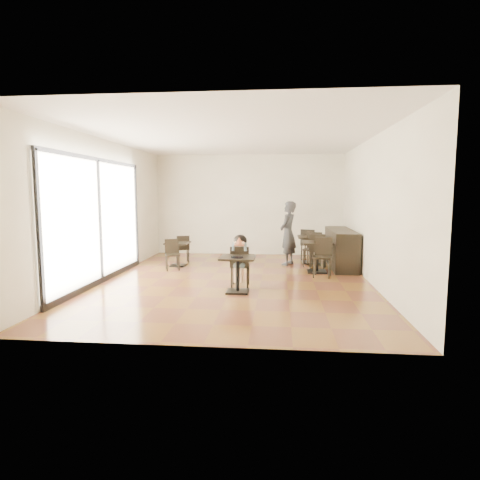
# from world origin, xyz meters

# --- Properties ---
(floor) EXTENTS (6.00, 8.00, 0.01)m
(floor) POSITION_xyz_m (0.00, 0.00, 0.00)
(floor) COLOR brown
(floor) RESTS_ON ground
(ceiling) EXTENTS (6.00, 8.00, 0.01)m
(ceiling) POSITION_xyz_m (0.00, 0.00, 3.20)
(ceiling) COLOR white
(ceiling) RESTS_ON floor
(wall_back) EXTENTS (6.00, 0.01, 3.20)m
(wall_back) POSITION_xyz_m (0.00, 4.00, 1.60)
(wall_back) COLOR white
(wall_back) RESTS_ON floor
(wall_front) EXTENTS (6.00, 0.01, 3.20)m
(wall_front) POSITION_xyz_m (0.00, -4.00, 1.60)
(wall_front) COLOR white
(wall_front) RESTS_ON floor
(wall_left) EXTENTS (0.01, 8.00, 3.20)m
(wall_left) POSITION_xyz_m (-3.00, 0.00, 1.60)
(wall_left) COLOR white
(wall_left) RESTS_ON floor
(wall_right) EXTENTS (0.01, 8.00, 3.20)m
(wall_right) POSITION_xyz_m (3.00, 0.00, 1.60)
(wall_right) COLOR white
(wall_right) RESTS_ON floor
(storefront_window) EXTENTS (0.04, 4.50, 2.60)m
(storefront_window) POSITION_xyz_m (-2.97, -0.50, 1.40)
(storefront_window) COLOR white
(storefront_window) RESTS_ON floor
(child_table) EXTENTS (0.69, 0.69, 0.73)m
(child_table) POSITION_xyz_m (0.16, -1.11, 0.36)
(child_table) COLOR black
(child_table) RESTS_ON floor
(child_chair) EXTENTS (0.39, 0.39, 0.87)m
(child_chair) POSITION_xyz_m (0.16, -0.56, 0.44)
(child_chair) COLOR black
(child_chair) RESTS_ON floor
(child) EXTENTS (0.39, 0.55, 1.10)m
(child) POSITION_xyz_m (0.16, -0.56, 0.55)
(child) COLOR slate
(child) RESTS_ON child_chair
(plate) EXTENTS (0.25, 0.25, 0.01)m
(plate) POSITION_xyz_m (0.16, -1.21, 0.73)
(plate) COLOR black
(plate) RESTS_ON child_table
(pizza_slice) EXTENTS (0.25, 0.20, 0.06)m
(pizza_slice) POSITION_xyz_m (0.16, -0.75, 0.95)
(pizza_slice) COLOR #E6BD79
(pizza_slice) RESTS_ON child
(adult_patron) EXTENTS (0.62, 0.75, 1.76)m
(adult_patron) POSITION_xyz_m (1.23, 2.15, 0.88)
(adult_patron) COLOR #3B3B40
(adult_patron) RESTS_ON floor
(cafe_table_mid) EXTENTS (0.86, 0.86, 0.77)m
(cafe_table_mid) POSITION_xyz_m (1.93, 1.11, 0.39)
(cafe_table_mid) COLOR black
(cafe_table_mid) RESTS_ON floor
(cafe_table_left) EXTENTS (0.80, 0.80, 0.66)m
(cafe_table_left) POSITION_xyz_m (-1.76, 1.63, 0.33)
(cafe_table_left) COLOR black
(cafe_table_left) RESTS_ON floor
(cafe_table_back) EXTENTS (0.94, 0.94, 0.77)m
(cafe_table_back) POSITION_xyz_m (1.88, 2.45, 0.38)
(cafe_table_back) COLOR black
(cafe_table_back) RESTS_ON floor
(chair_mid_a) EXTENTS (0.49, 0.49, 0.93)m
(chair_mid_a) POSITION_xyz_m (2.01, 1.66, 0.46)
(chair_mid_a) COLOR black
(chair_mid_a) RESTS_ON floor
(chair_mid_b) EXTENTS (0.49, 0.49, 0.93)m
(chair_mid_b) POSITION_xyz_m (2.01, 0.56, 0.46)
(chair_mid_b) COLOR black
(chair_mid_b) RESTS_ON floor
(chair_left_a) EXTENTS (0.46, 0.46, 0.79)m
(chair_left_a) POSITION_xyz_m (-1.76, 2.18, 0.39)
(chair_left_a) COLOR black
(chair_left_a) RESTS_ON floor
(chair_left_b) EXTENTS (0.46, 0.46, 0.79)m
(chair_left_b) POSITION_xyz_m (-1.76, 1.08, 0.39)
(chair_left_b) COLOR black
(chair_left_b) RESTS_ON floor
(chair_back_a) EXTENTS (0.54, 0.54, 0.92)m
(chair_back_a) POSITION_xyz_m (1.88, 3.00, 0.46)
(chair_back_a) COLOR black
(chair_back_a) RESTS_ON floor
(chair_back_b) EXTENTS (0.54, 0.54, 0.92)m
(chair_back_b) POSITION_xyz_m (1.88, 1.90, 0.46)
(chair_back_b) COLOR black
(chair_back_b) RESTS_ON floor
(service_counter) EXTENTS (0.60, 2.40, 1.00)m
(service_counter) POSITION_xyz_m (2.65, 2.00, 0.50)
(service_counter) COLOR black
(service_counter) RESTS_ON floor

